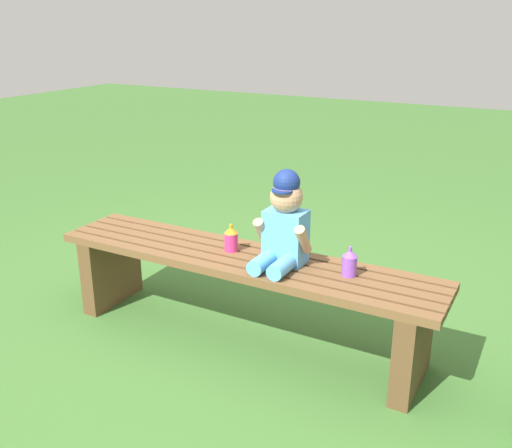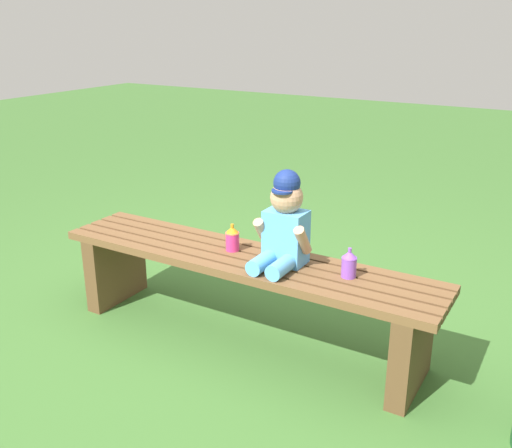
% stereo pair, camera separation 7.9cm
% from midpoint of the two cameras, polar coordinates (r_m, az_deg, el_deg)
% --- Properties ---
extents(ground_plane, '(16.00, 16.00, 0.00)m').
position_cam_midpoint_polar(ground_plane, '(2.71, -2.17, -11.16)').
color(ground_plane, '#3D6B2D').
extents(park_bench, '(1.78, 0.36, 0.41)m').
position_cam_midpoint_polar(park_bench, '(2.58, -2.25, -5.75)').
color(park_bench, brown).
rests_on(park_bench, ground_plane).
extents(child_figure, '(0.23, 0.27, 0.40)m').
position_cam_midpoint_polar(child_figure, '(2.38, 1.84, 0.00)').
color(child_figure, '#59A5E5').
rests_on(child_figure, park_bench).
extents(sippy_cup_left, '(0.06, 0.06, 0.12)m').
position_cam_midpoint_polar(sippy_cup_left, '(2.56, -3.35, -1.43)').
color(sippy_cup_left, '#E5337F').
rests_on(sippy_cup_left, park_bench).
extents(sippy_cup_right, '(0.06, 0.06, 0.12)m').
position_cam_midpoint_polar(sippy_cup_right, '(2.34, 8.27, -3.75)').
color(sippy_cup_right, '#8C4CCC').
rests_on(sippy_cup_right, park_bench).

